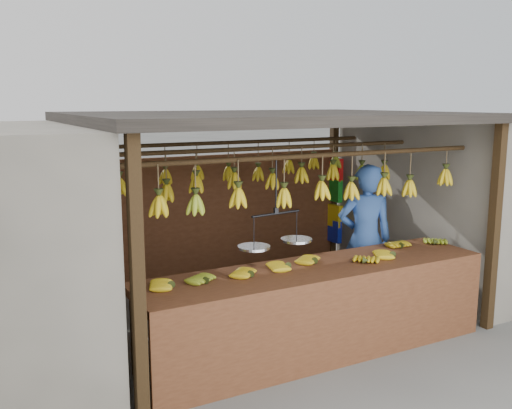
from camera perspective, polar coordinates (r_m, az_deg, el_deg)
ground at (r=6.95m, az=1.19°, el=-11.00°), size 80.00×80.00×0.00m
stall at (r=6.79m, az=-0.11°, el=5.62°), size 4.30×3.30×2.40m
neighbor_right at (r=8.93m, az=21.79°, el=0.70°), size 3.00×3.00×2.30m
counter at (r=5.70m, az=6.79°, el=-8.29°), size 3.71×0.85×0.96m
hanging_bananas at (r=6.54m, az=1.29°, el=2.45°), size 3.62×2.25×0.39m
balance_scale at (r=5.53m, az=1.99°, el=-3.54°), size 0.81×0.36×0.85m
vendor at (r=6.94m, az=10.83°, el=-3.42°), size 0.78×0.66×1.80m
bag_bundles at (r=8.80m, az=7.93°, el=0.27°), size 0.08×0.26×1.30m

